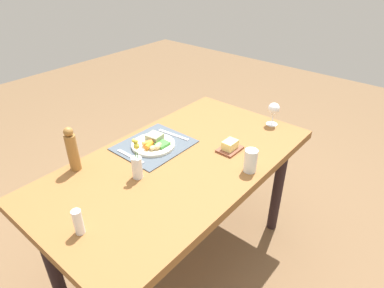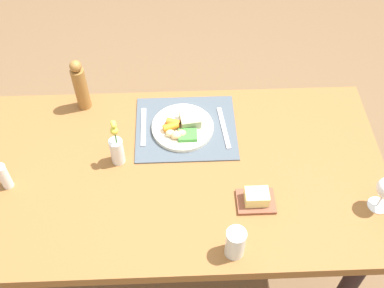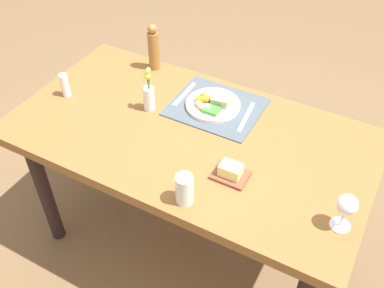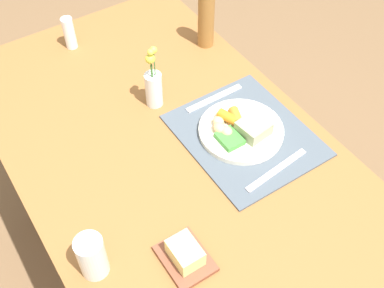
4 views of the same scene
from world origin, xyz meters
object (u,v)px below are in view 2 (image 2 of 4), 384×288
dining_table (182,185)px  salt_shaker (5,176)px  fork (225,128)px  butter_dish (258,199)px  water_tumbler (237,244)px  dinner_plate (184,127)px  flower_vase (118,148)px  knife (145,127)px  pepper_mill (82,86)px

dining_table → salt_shaker: 0.63m
fork → butter_dish: butter_dish is taller
water_tumbler → dinner_plate: bearing=-74.0°
fork → flower_vase: (0.39, 0.14, 0.06)m
butter_dish → water_tumbler: water_tumbler is taller
knife → butter_dish: (-0.39, 0.35, 0.01)m
pepper_mill → water_tumbler: bearing=129.0°
dinner_plate → flower_vase: 0.28m
fork → butter_dish: bearing=97.9°
flower_vase → water_tumbler: (-0.39, 0.38, -0.02)m
dining_table → knife: 0.27m
butter_dish → flower_vase: flower_vase is taller
salt_shaker → pepper_mill: pepper_mill is taller
dining_table → water_tumbler: size_ratio=12.58×
fork → butter_dish: (-0.08, 0.34, 0.01)m
dinner_plate → butter_dish: 0.41m
fork → knife: (0.31, -0.02, 0.00)m
fork → pepper_mill: bearing=-20.9°
dinner_plate → knife: bearing=-6.6°
dinner_plate → knife: dinner_plate is taller
pepper_mill → flower_vase: bearing=118.1°
dinner_plate → knife: (0.15, -0.02, -0.01)m
butter_dish → knife: bearing=-42.0°
flower_vase → pepper_mill: (0.15, -0.28, 0.04)m
pepper_mill → knife: bearing=151.3°
knife → water_tumbler: 0.61m
dining_table → pepper_mill: (0.38, -0.34, 0.21)m
flower_vase → water_tumbler: size_ratio=1.76×
water_tumbler → butter_dish: bearing=-116.8°
dinner_plate → pepper_mill: size_ratio=1.02×
butter_dish → pepper_mill: bearing=-37.5°
dining_table → pepper_mill: bearing=-41.8°
butter_dish → dining_table: bearing=-30.0°
dining_table → flower_vase: bearing=-13.2°
water_tumbler → pepper_mill: bearing=-51.0°
dinner_plate → butter_dish: bearing=125.5°
dinner_plate → pepper_mill: 0.43m
salt_shaker → butter_dish: bearing=173.1°
dining_table → butter_dish: butter_dish is taller
pepper_mill → salt_shaker: bearing=58.8°
fork → water_tumbler: bearing=83.1°
dining_table → flower_vase: flower_vase is taller
fork → dining_table: bearing=42.2°
fork → knife: 0.31m
fork → pepper_mill: pepper_mill is taller
flower_vase → dining_table: bearing=166.8°
flower_vase → dinner_plate: bearing=-150.1°
salt_shaker → water_tumbler: (-0.77, 0.28, -0.00)m
fork → flower_vase: bearing=13.3°
knife → flower_vase: 0.19m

